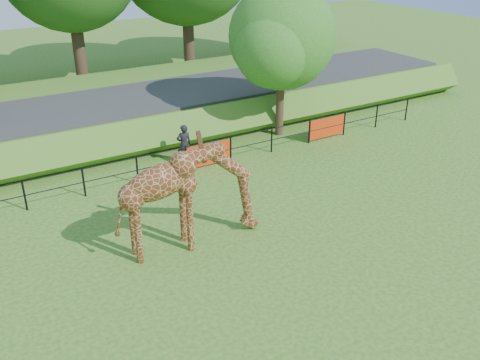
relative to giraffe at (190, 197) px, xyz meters
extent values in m
plane|color=#2F5E17|center=(0.14, -3.20, -1.59)|extent=(90.00, 90.00, 0.00)
cube|color=#2F5E17|center=(0.14, 12.30, -0.94)|extent=(40.00, 9.00, 1.30)
cube|color=#323235|center=(0.14, 10.80, -0.23)|extent=(40.00, 5.00, 0.12)
imported|color=black|center=(2.46, 5.63, -0.77)|extent=(0.66, 0.50, 1.65)
cylinder|color=#2F2415|center=(7.64, 6.40, 0.01)|extent=(0.36, 0.36, 3.20)
sphere|color=#1E5617|center=(7.64, 6.40, 2.87)|extent=(4.60, 4.60, 4.60)
sphere|color=#1E5617|center=(8.79, 7.09, 2.41)|extent=(3.45, 3.45, 3.45)
sphere|color=#1E5617|center=(6.72, 5.71, 2.53)|extent=(3.22, 3.22, 3.22)
cylinder|color=#2F2415|center=(2.14, 18.80, 0.91)|extent=(0.70, 0.70, 5.00)
cylinder|color=#2F2415|center=(9.14, 18.80, 0.91)|extent=(0.70, 0.70, 5.00)
cylinder|color=#2F2415|center=(16.14, 18.80, 0.91)|extent=(0.70, 0.70, 5.00)
camera|label=1|loc=(-5.84, -12.60, 7.17)|focal=40.00mm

